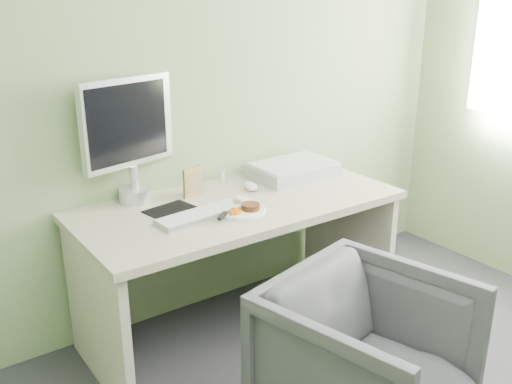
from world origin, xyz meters
TOP-DOWN VIEW (x-y plane):
  - wall_back at (0.00, 2.00)m, footprint 3.50×0.00m
  - desk at (0.00, 1.62)m, footprint 1.60×0.75m
  - plate at (-0.07, 1.50)m, footprint 0.23×0.23m
  - steak at (-0.03, 1.47)m, footprint 0.10×0.10m
  - potato_pile at (-0.03, 1.56)m, footprint 0.10×0.07m
  - carrot_heap at (-0.12, 1.48)m, footprint 0.06×0.05m
  - steak_knife at (-0.17, 1.48)m, footprint 0.18×0.15m
  - mousepad at (-0.33, 1.69)m, footprint 0.26×0.24m
  - keyboard at (-0.25, 1.55)m, footprint 0.44×0.17m
  - computer_mouse at (0.15, 1.73)m, footprint 0.09×0.12m
  - photo_frame at (-0.15, 1.82)m, footprint 0.12×0.05m
  - eyedrop_bottle at (0.10, 1.94)m, footprint 0.03×0.03m
  - scanner at (0.47, 1.78)m, footprint 0.46×0.31m
  - monitor at (-0.41, 1.94)m, footprint 0.50×0.19m
  - desk_chair at (0.01, 0.72)m, footprint 0.86×0.87m

SIDE VIEW (x-z plane):
  - desk_chair at x=0.01m, z-range 0.00..0.66m
  - desk at x=0.00m, z-range 0.18..0.91m
  - mousepad at x=-0.33m, z-range 0.73..0.73m
  - plate at x=-0.07m, z-range 0.73..0.74m
  - keyboard at x=-0.25m, z-range 0.74..0.76m
  - computer_mouse at x=0.15m, z-range 0.73..0.77m
  - steak_knife at x=-0.17m, z-range 0.75..0.76m
  - steak at x=-0.03m, z-range 0.74..0.77m
  - carrot_heap at x=-0.12m, z-range 0.74..0.78m
  - eyedrop_bottle at x=0.10m, z-range 0.73..0.80m
  - scanner at x=0.47m, z-range 0.73..0.80m
  - potato_pile at x=-0.03m, z-range 0.74..0.79m
  - photo_frame at x=-0.15m, z-range 0.73..0.88m
  - monitor at x=-0.41m, z-range 0.77..1.37m
  - wall_back at x=0.00m, z-range -0.40..3.10m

